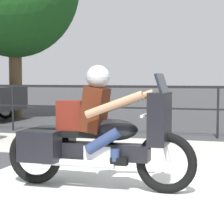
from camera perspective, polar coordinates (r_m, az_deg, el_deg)
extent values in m
plane|color=#38383A|center=(4.98, 10.57, -11.38)|extent=(120.00, 120.00, 0.00)
cube|color=#B7B2A8|center=(8.30, 12.99, -4.97)|extent=(44.00, 2.40, 0.01)
cube|color=silver|center=(5.05, -3.61, -11.04)|extent=(3.41, 6.00, 0.01)
cube|color=black|center=(9.95, 13.72, 3.17)|extent=(36.00, 0.04, 0.06)
cube|color=black|center=(9.97, 13.67, 0.31)|extent=(36.00, 0.03, 0.04)
cylinder|color=black|center=(11.42, -12.83, 0.55)|extent=(0.05, 0.05, 1.17)
cylinder|color=black|center=(9.98, 13.66, -0.03)|extent=(0.05, 0.05, 1.17)
torus|color=black|center=(5.17, 7.09, -6.63)|extent=(0.72, 0.11, 0.72)
torus|color=black|center=(5.69, -10.03, -5.64)|extent=(0.72, 0.11, 0.72)
cube|color=black|center=(5.35, -1.89, -5.13)|extent=(1.28, 0.22, 0.20)
cube|color=silver|center=(5.35, -1.55, -5.68)|extent=(0.34, 0.26, 0.26)
ellipsoid|color=black|center=(5.25, 0.20, -2.32)|extent=(0.60, 0.30, 0.26)
cube|color=black|center=(5.38, -3.61, -2.81)|extent=(0.74, 0.28, 0.08)
cube|color=black|center=(5.11, 6.26, -0.85)|extent=(0.20, 0.54, 0.61)
cube|color=#1E232B|center=(5.08, 6.52, 3.70)|extent=(0.10, 0.46, 0.24)
cylinder|color=silver|center=(5.13, 4.73, -0.25)|extent=(0.04, 0.70, 0.04)
cylinder|color=silver|center=(5.30, -4.53, -6.68)|extent=(0.93, 0.09, 0.09)
cube|color=black|center=(5.37, -9.47, -4.43)|extent=(0.48, 0.28, 0.37)
cube|color=black|center=(5.80, -7.40, -3.74)|extent=(0.48, 0.28, 0.37)
cylinder|color=silver|center=(5.13, 6.78, -3.76)|extent=(0.18, 0.06, 0.52)
cube|color=#4C1E0F|center=(5.30, -2.25, 0.34)|extent=(0.31, 0.36, 0.57)
sphere|color=tan|center=(5.27, -1.85, 4.37)|extent=(0.23, 0.23, 0.23)
sphere|color=#B7B7BC|center=(5.27, -1.85, 4.58)|extent=(0.29, 0.29, 0.29)
cylinder|color=navy|center=(5.15, -1.19, -3.80)|extent=(0.44, 0.13, 0.34)
cylinder|color=navy|center=(5.14, 0.41, -5.65)|extent=(0.11, 0.11, 0.14)
cube|color=black|center=(5.14, 0.95, -6.45)|extent=(0.20, 0.10, 0.09)
cylinder|color=navy|center=(5.44, -0.23, -3.36)|extent=(0.44, 0.13, 0.34)
cylinder|color=navy|center=(5.42, 1.29, -5.11)|extent=(0.11, 0.11, 0.14)
cube|color=black|center=(5.42, 1.80, -5.87)|extent=(0.20, 0.10, 0.09)
cylinder|color=tan|center=(4.91, 0.26, 0.96)|extent=(0.69, 0.09, 0.33)
cylinder|color=tan|center=(5.49, 2.00, 1.33)|extent=(0.69, 0.09, 0.33)
cube|color=maroon|center=(5.41, -5.26, -0.47)|extent=(0.33, 0.25, 0.37)
torus|color=black|center=(14.68, -13.77, 0.49)|extent=(0.71, 0.11, 0.71)
cylinder|color=brown|center=(15.11, -12.48, 4.27)|extent=(0.43, 0.43, 2.63)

